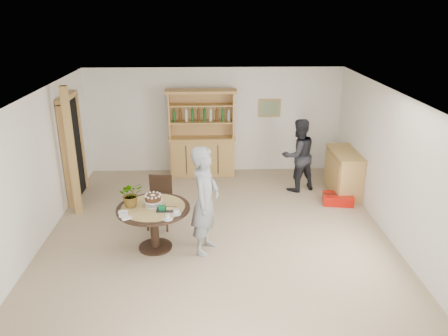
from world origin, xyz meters
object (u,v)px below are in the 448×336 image
sideboard (344,172)px  dining_chair (160,198)px  red_suitcase (338,199)px  teen_boy (205,201)px  adult_person (298,155)px  dining_table (154,215)px  hutch (202,147)px

sideboard → dining_chair: 4.01m
dining_chair → red_suitcase: 3.65m
teen_boy → adult_person: (1.99, 2.47, -0.11)m
teen_boy → adult_person: bearing=-21.7°
sideboard → dining_table: sideboard is taller
teen_boy → dining_chair: bearing=59.2°
sideboard → red_suitcase: size_ratio=1.92×
red_suitcase → dining_chair: bearing=-158.5°
dining_table → red_suitcase: 3.94m
hutch → sideboard: hutch is taller
dining_table → teen_boy: teen_boy is taller
hutch → adult_person: (2.09, -1.03, 0.11)m
dining_chair → red_suitcase: bearing=21.1°
hutch → teen_boy: bearing=-88.4°
sideboard → dining_chair: dining_chair is taller
sideboard → red_suitcase: 0.70m
teen_boy → adult_person: size_ratio=1.13×
red_suitcase → teen_boy: bearing=-138.6°
adult_person → dining_table: bearing=18.2°
hutch → sideboard: 3.29m
dining_chair → adult_person: (2.83, 1.54, 0.27)m
dining_chair → dining_table: bearing=-82.3°
dining_table → sideboard: bearing=29.6°
hutch → adult_person: size_ratio=1.27×
sideboard → dining_table: size_ratio=1.05×
dining_table → red_suitcase: size_ratio=1.83×
hutch → adult_person: hutch is taller
dining_table → adult_person: 3.70m
dining_chair → teen_boy: 1.30m
hutch → dining_table: (-0.75, -3.40, -0.08)m
hutch → sideboard: (3.04, -1.24, -0.22)m
teen_boy → adult_person: teen_boy is taller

